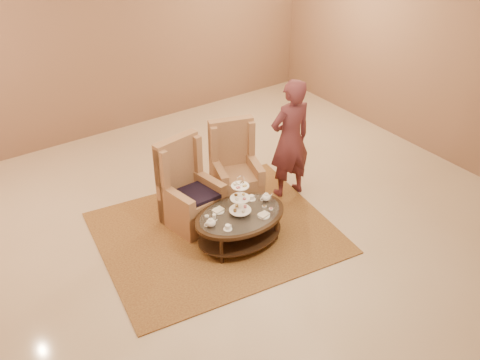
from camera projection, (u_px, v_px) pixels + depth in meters
ground at (243, 242)px, 7.04m from camera, size 8.00×8.00×0.00m
ceiling at (243, 242)px, 7.04m from camera, size 8.00×8.00×0.02m
wall_back at (106, 34)px, 8.88m from camera, size 8.00×0.04×3.50m
wall_right at (461, 55)px, 8.02m from camera, size 0.04×8.00×3.50m
rug at (216, 232)px, 7.21m from camera, size 3.30×2.87×0.02m
tea_table at (240, 219)px, 6.84m from camera, size 1.24×0.87×1.03m
armchair_left at (188, 196)px, 7.22m from camera, size 0.77×0.79×1.23m
armchair_right at (235, 174)px, 7.73m from camera, size 0.81×0.82×1.19m
person at (290, 139)px, 7.55m from camera, size 0.69×0.48×1.81m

